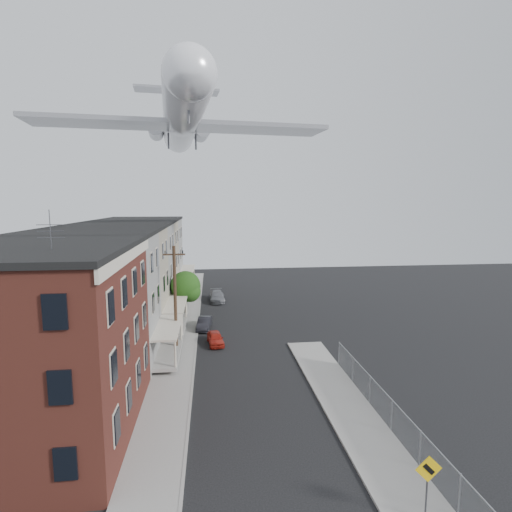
{
  "coord_description": "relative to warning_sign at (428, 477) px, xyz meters",
  "views": [
    {
      "loc": [
        -2.65,
        -14.36,
        12.49
      ],
      "look_at": [
        -0.18,
        7.25,
        9.54
      ],
      "focal_mm": 28.0,
      "sensor_mm": 36.0,
      "label": 1
    }
  ],
  "objects": [
    {
      "name": "curb_left",
      "position": [
        -9.65,
        25.03,
        -1.81
      ],
      "size": [
        0.15,
        62.0,
        0.14
      ],
      "primitive_type": "cube",
      "color": "gray",
      "rests_on": "ground"
    },
    {
      "name": "corner_building",
      "position": [
        -17.6,
        8.03,
        3.28
      ],
      "size": [
        10.31,
        12.3,
        12.15
      ],
      "color": "#3A1912",
      "rests_on": "ground"
    },
    {
      "name": "chainlink_fence",
      "position": [
        1.4,
        6.03,
        -0.89
      ],
      "size": [
        0.06,
        18.06,
        1.9
      ],
      "color": "gray",
      "rests_on": "ground"
    },
    {
      "name": "car_near",
      "position": [
        -7.96,
        20.76,
        -1.34
      ],
      "size": [
        1.67,
        3.34,
        1.09
      ],
      "primitive_type": "imported",
      "rotation": [
        0.0,
        0.0,
        0.12
      ],
      "color": "#AD2216",
      "rests_on": "ground"
    },
    {
      "name": "street_tree",
      "position": [
        -10.87,
        28.95,
        1.57
      ],
      "size": [
        3.22,
        3.2,
        5.2
      ],
      "color": "black",
      "rests_on": "ground"
    },
    {
      "name": "row_house_d",
      "position": [
        -17.56,
        38.53,
        3.25
      ],
      "size": [
        11.98,
        7.0,
        10.3
      ],
      "color": "gray",
      "rests_on": "ground"
    },
    {
      "name": "car_far",
      "position": [
        -7.55,
        36.29,
        -1.24
      ],
      "size": [
        1.96,
        4.5,
        1.29
      ],
      "primitive_type": "imported",
      "rotation": [
        0.0,
        0.0,
        0.03
      ],
      "color": "slate",
      "rests_on": "ground"
    },
    {
      "name": "car_mid",
      "position": [
        -9.0,
        25.26,
        -1.31
      ],
      "size": [
        1.62,
        3.62,
        1.15
      ],
      "primitive_type": "imported",
      "rotation": [
        0.0,
        0.0,
        -0.12
      ],
      "color": "black",
      "rests_on": "ground"
    },
    {
      "name": "sidewalk_right",
      "position": [
        -0.1,
        7.03,
        -1.82
      ],
      "size": [
        3.0,
        26.0,
        0.12
      ],
      "primitive_type": "cube",
      "color": "gray",
      "rests_on": "ground"
    },
    {
      "name": "curb_right",
      "position": [
        -1.55,
        7.03,
        -1.81
      ],
      "size": [
        0.15,
        26.0,
        0.14
      ],
      "primitive_type": "cube",
      "color": "gray",
      "rests_on": "ground"
    },
    {
      "name": "warning_sign",
      "position": [
        0.0,
        0.0,
        0.0
      ],
      "size": [
        1.1,
        0.11,
        2.8
      ],
      "color": "#515156",
      "rests_on": "ground"
    },
    {
      "name": "airplane",
      "position": [
        -10.9,
        28.12,
        18.87
      ],
      "size": [
        27.47,
        31.36,
        9.04
      ],
      "color": "white",
      "rests_on": "ground"
    },
    {
      "name": "row_house_a",
      "position": [
        -17.56,
        17.53,
        3.25
      ],
      "size": [
        11.98,
        7.0,
        10.3
      ],
      "color": "slate",
      "rests_on": "ground"
    },
    {
      "name": "utility_pole",
      "position": [
        -11.2,
        19.03,
        2.79
      ],
      "size": [
        1.8,
        0.26,
        9.0
      ],
      "color": "black",
      "rests_on": "ground"
    },
    {
      "name": "row_house_b",
      "position": [
        -17.56,
        24.53,
        3.25
      ],
      "size": [
        11.98,
        7.0,
        10.3
      ],
      "color": "gray",
      "rests_on": "ground"
    },
    {
      "name": "row_house_c",
      "position": [
        -17.56,
        31.53,
        3.25
      ],
      "size": [
        11.98,
        7.0,
        10.3
      ],
      "color": "slate",
      "rests_on": "ground"
    },
    {
      "name": "sidewalk_left",
      "position": [
        -11.1,
        25.03,
        -1.82
      ],
      "size": [
        3.0,
        62.0,
        0.12
      ],
      "primitive_type": "cube",
      "color": "gray",
      "rests_on": "ground"
    },
    {
      "name": "row_house_e",
      "position": [
        -17.56,
        45.53,
        3.25
      ],
      "size": [
        11.98,
        7.0,
        10.3
      ],
      "color": "slate",
      "rests_on": "ground"
    }
  ]
}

